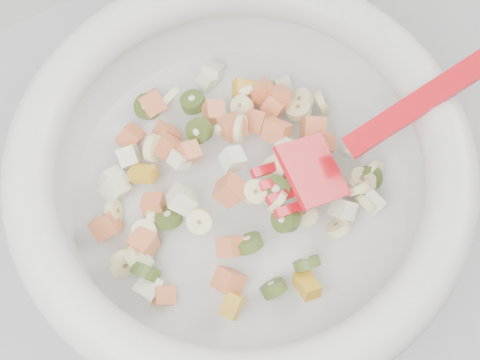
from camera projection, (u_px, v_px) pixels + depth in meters
counter at (137, 335)px, 1.07m from camera, size 2.00×0.60×0.90m
mixing_bowl at (240, 173)px, 0.62m from camera, size 0.51×0.42×0.16m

